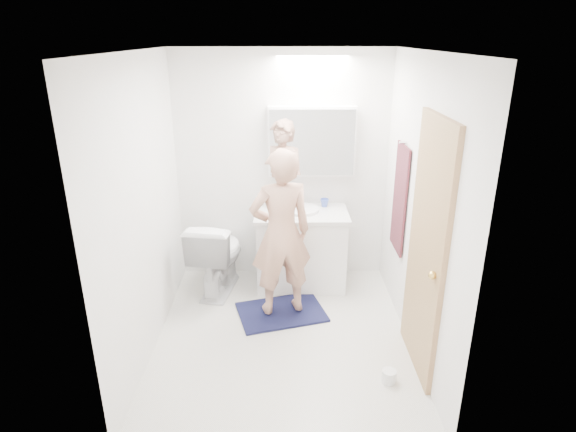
{
  "coord_description": "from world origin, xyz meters",
  "views": [
    {
      "loc": [
        0.01,
        -3.57,
        2.51
      ],
      "look_at": [
        0.05,
        0.25,
        1.05
      ],
      "focal_mm": 29.7,
      "sensor_mm": 36.0,
      "label": 1
    }
  ],
  "objects_px": {
    "vanity_cabinet": "(301,250)",
    "soap_bottle_a": "(271,197)",
    "toothbrush_cup": "(324,203)",
    "medicine_cabinet": "(312,141)",
    "soap_bottle_b": "(288,198)",
    "toilet_paper_roll": "(389,376)",
    "toilet": "(218,255)",
    "person": "(281,234)"
  },
  "relations": [
    {
      "from": "toilet",
      "to": "soap_bottle_b",
      "type": "xyz_separation_m",
      "value": [
        0.72,
        0.3,
        0.51
      ]
    },
    {
      "from": "medicine_cabinet",
      "to": "toilet_paper_roll",
      "type": "bearing_deg",
      "value": -73.72
    },
    {
      "from": "person",
      "to": "soap_bottle_b",
      "type": "distance_m",
      "value": 0.78
    },
    {
      "from": "vanity_cabinet",
      "to": "medicine_cabinet",
      "type": "distance_m",
      "value": 1.13
    },
    {
      "from": "vanity_cabinet",
      "to": "person",
      "type": "height_order",
      "value": "person"
    },
    {
      "from": "vanity_cabinet",
      "to": "toilet",
      "type": "bearing_deg",
      "value": -172.37
    },
    {
      "from": "medicine_cabinet",
      "to": "toilet_paper_roll",
      "type": "height_order",
      "value": "medicine_cabinet"
    },
    {
      "from": "vanity_cabinet",
      "to": "medicine_cabinet",
      "type": "bearing_deg",
      "value": 63.25
    },
    {
      "from": "soap_bottle_b",
      "to": "toilet_paper_roll",
      "type": "xyz_separation_m",
      "value": [
        0.76,
        -1.74,
        -0.86
      ]
    },
    {
      "from": "vanity_cabinet",
      "to": "toilet",
      "type": "relative_size",
      "value": 1.13
    },
    {
      "from": "toilet",
      "to": "medicine_cabinet",
      "type": "bearing_deg",
      "value": -151.26
    },
    {
      "from": "toilet",
      "to": "toilet_paper_roll",
      "type": "height_order",
      "value": "toilet"
    },
    {
      "from": "vanity_cabinet",
      "to": "toilet_paper_roll",
      "type": "distance_m",
      "value": 1.72
    },
    {
      "from": "toilet",
      "to": "soap_bottle_a",
      "type": "bearing_deg",
      "value": -144.12
    },
    {
      "from": "soap_bottle_a",
      "to": "toilet",
      "type": "bearing_deg",
      "value": -154.24
    },
    {
      "from": "soap_bottle_a",
      "to": "medicine_cabinet",
      "type": "bearing_deg",
      "value": 8.22
    },
    {
      "from": "soap_bottle_a",
      "to": "soap_bottle_b",
      "type": "height_order",
      "value": "soap_bottle_a"
    },
    {
      "from": "soap_bottle_a",
      "to": "toilet_paper_roll",
      "type": "relative_size",
      "value": 2.09
    },
    {
      "from": "soap_bottle_a",
      "to": "toothbrush_cup",
      "type": "xyz_separation_m",
      "value": [
        0.56,
        0.01,
        -0.07
      ]
    },
    {
      "from": "soap_bottle_b",
      "to": "toilet_paper_roll",
      "type": "bearing_deg",
      "value": -66.48
    },
    {
      "from": "person",
      "to": "toilet_paper_roll",
      "type": "relative_size",
      "value": 14.26
    },
    {
      "from": "vanity_cabinet",
      "to": "toilet",
      "type": "height_order",
      "value": "toilet"
    },
    {
      "from": "soap_bottle_a",
      "to": "toothbrush_cup",
      "type": "bearing_deg",
      "value": 1.03
    },
    {
      "from": "toothbrush_cup",
      "to": "toilet_paper_roll",
      "type": "xyz_separation_m",
      "value": [
        0.38,
        -1.72,
        -0.81
      ]
    },
    {
      "from": "toilet",
      "to": "person",
      "type": "relative_size",
      "value": 0.51
    },
    {
      "from": "vanity_cabinet",
      "to": "medicine_cabinet",
      "type": "height_order",
      "value": "medicine_cabinet"
    },
    {
      "from": "toothbrush_cup",
      "to": "toilet_paper_roll",
      "type": "distance_m",
      "value": 1.94
    },
    {
      "from": "toilet",
      "to": "toothbrush_cup",
      "type": "bearing_deg",
      "value": -155.93
    },
    {
      "from": "medicine_cabinet",
      "to": "soap_bottle_b",
      "type": "height_order",
      "value": "medicine_cabinet"
    },
    {
      "from": "toilet",
      "to": "person",
      "type": "xyz_separation_m",
      "value": [
        0.65,
        -0.47,
        0.43
      ]
    },
    {
      "from": "toilet",
      "to": "toothbrush_cup",
      "type": "xyz_separation_m",
      "value": [
        1.11,
        0.28,
        0.46
      ]
    },
    {
      "from": "soap_bottle_b",
      "to": "toothbrush_cup",
      "type": "height_order",
      "value": "soap_bottle_b"
    },
    {
      "from": "vanity_cabinet",
      "to": "soap_bottle_a",
      "type": "relative_size",
      "value": 3.91
    },
    {
      "from": "toilet",
      "to": "soap_bottle_b",
      "type": "height_order",
      "value": "soap_bottle_b"
    },
    {
      "from": "vanity_cabinet",
      "to": "soap_bottle_a",
      "type": "distance_m",
      "value": 0.64
    },
    {
      "from": "vanity_cabinet",
      "to": "person",
      "type": "relative_size",
      "value": 0.57
    },
    {
      "from": "vanity_cabinet",
      "to": "person",
      "type": "bearing_deg",
      "value": -109.38
    },
    {
      "from": "medicine_cabinet",
      "to": "soap_bottle_a",
      "type": "distance_m",
      "value": 0.7
    },
    {
      "from": "toilet",
      "to": "person",
      "type": "distance_m",
      "value": 0.91
    },
    {
      "from": "soap_bottle_b",
      "to": "medicine_cabinet",
      "type": "bearing_deg",
      "value": 7.1
    },
    {
      "from": "medicine_cabinet",
      "to": "soap_bottle_b",
      "type": "relative_size",
      "value": 4.71
    },
    {
      "from": "vanity_cabinet",
      "to": "medicine_cabinet",
      "type": "relative_size",
      "value": 1.02
    }
  ]
}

